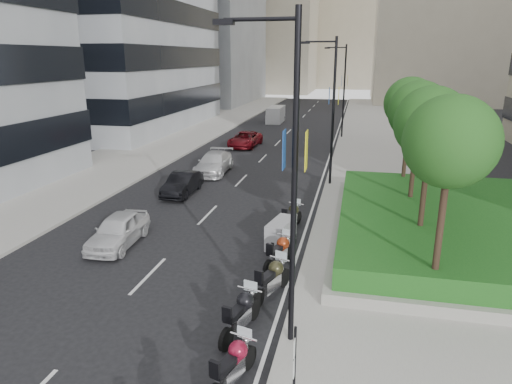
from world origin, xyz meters
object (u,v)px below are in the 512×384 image
(parking_sign, at_px, (294,370))
(motorcycle_5, at_px, (281,233))
(car_b, at_px, (182,184))
(motorcycle_3, at_px, (272,279))
(lamp_post_0, at_px, (289,171))
(motorcycle_6, at_px, (291,217))
(motorcycle_1, at_px, (233,365))
(motorcycle_2, at_px, (241,314))
(motorcycle_4, at_px, (280,252))
(lamp_post_1, at_px, (331,105))
(car_c, at_px, (214,163))
(delivery_van, at_px, (275,115))
(car_a, at_px, (118,230))
(lamp_post_2, at_px, (343,87))
(car_d, at_px, (245,139))

(parking_sign, xyz_separation_m, motorcycle_5, (-1.94, 9.84, -0.88))
(car_b, bearing_deg, motorcycle_3, -55.99)
(lamp_post_0, distance_m, motorcycle_6, 10.08)
(motorcycle_1, distance_m, motorcycle_2, 2.28)
(motorcycle_2, xyz_separation_m, motorcycle_3, (0.48, 2.31, 0.01))
(parking_sign, distance_m, motorcycle_4, 7.98)
(lamp_post_1, xyz_separation_m, car_c, (-8.00, 1.56, -4.35))
(delivery_van, bearing_deg, car_a, -90.57)
(car_a, bearing_deg, motorcycle_6, 23.49)
(lamp_post_1, distance_m, delivery_van, 29.34)
(lamp_post_0, relative_size, parking_sign, 3.60)
(motorcycle_6, bearing_deg, lamp_post_1, 7.96)
(parking_sign, bearing_deg, lamp_post_2, 90.99)
(motorcycle_2, distance_m, car_c, 19.56)
(lamp_post_2, relative_size, motorcycle_4, 3.99)
(lamp_post_1, height_order, delivery_van, lamp_post_1)
(lamp_post_2, distance_m, motorcycle_5, 28.55)
(lamp_post_1, xyz_separation_m, car_a, (-8.15, -11.58, -4.39))
(lamp_post_0, xyz_separation_m, motorcycle_4, (-0.97, 4.77, -4.44))
(parking_sign, relative_size, car_c, 0.51)
(lamp_post_0, xyz_separation_m, motorcycle_2, (-1.33, 0.18, -4.42))
(delivery_van, bearing_deg, motorcycle_1, -81.91)
(car_d, bearing_deg, car_c, -85.68)
(parking_sign, distance_m, delivery_van, 48.66)
(lamp_post_1, bearing_deg, car_d, 125.60)
(parking_sign, bearing_deg, motorcycle_5, 101.14)
(motorcycle_4, distance_m, delivery_van, 40.72)
(parking_sign, relative_size, motorcycle_4, 1.11)
(lamp_post_0, xyz_separation_m, delivery_van, (-8.37, 44.81, -4.17))
(motorcycle_4, bearing_deg, motorcycle_6, 20.80)
(lamp_post_1, relative_size, motorcycle_2, 3.80)
(car_a, bearing_deg, motorcycle_5, 8.34)
(parking_sign, bearing_deg, motorcycle_1, 150.27)
(motorcycle_5, bearing_deg, motorcycle_2, -169.13)
(lamp_post_2, height_order, motorcycle_5, lamp_post_2)
(motorcycle_1, height_order, motorcycle_2, motorcycle_2)
(motorcycle_3, height_order, motorcycle_6, motorcycle_3)
(lamp_post_2, xyz_separation_m, motorcycle_2, (-1.33, -34.82, -4.42))
(motorcycle_2, bearing_deg, delivery_van, 22.42)
(car_d, bearing_deg, delivery_van, 93.60)
(motorcycle_2, distance_m, motorcycle_5, 6.66)
(motorcycle_1, bearing_deg, car_a, 59.88)
(motorcycle_2, xyz_separation_m, car_c, (-6.67, 18.38, 0.07))
(parking_sign, relative_size, motorcycle_3, 1.07)
(motorcycle_6, bearing_deg, motorcycle_1, -163.14)
(motorcycle_6, bearing_deg, car_b, 75.26)
(lamp_post_0, bearing_deg, motorcycle_6, 97.20)
(car_d, bearing_deg, motorcycle_1, -73.57)
(lamp_post_0, height_order, lamp_post_1, same)
(lamp_post_1, bearing_deg, parking_sign, -88.12)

